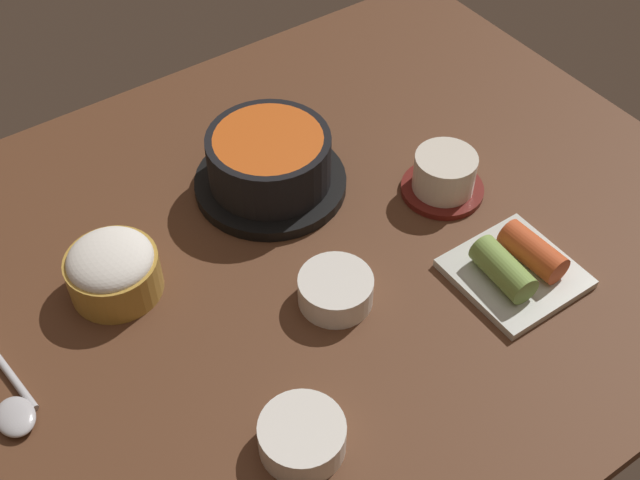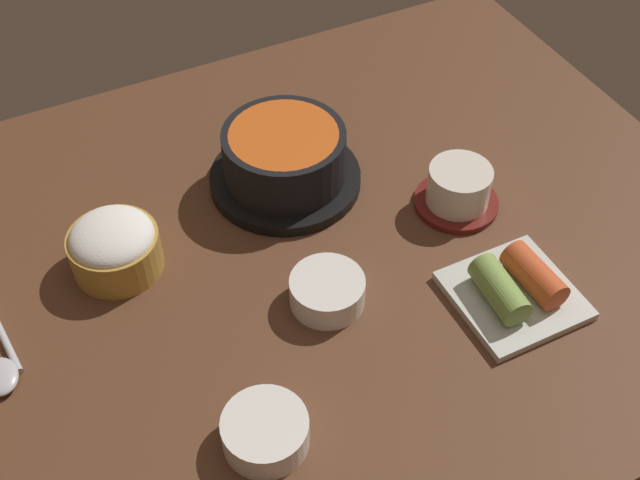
% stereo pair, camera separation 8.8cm
% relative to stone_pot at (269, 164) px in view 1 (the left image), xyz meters
% --- Properties ---
extents(dining_table, '(1.00, 0.76, 0.02)m').
position_rel_stone_pot_xyz_m(dining_table, '(-0.04, -0.11, -0.05)').
color(dining_table, '#56331E').
rests_on(dining_table, ground).
extents(stone_pot, '(0.18, 0.18, 0.08)m').
position_rel_stone_pot_xyz_m(stone_pot, '(0.00, 0.00, 0.00)').
color(stone_pot, black).
rests_on(stone_pot, dining_table).
extents(rice_bowl, '(0.10, 0.10, 0.06)m').
position_rel_stone_pot_xyz_m(rice_bowl, '(-0.22, -0.04, -0.01)').
color(rice_bowl, '#B78C38').
rests_on(rice_bowl, dining_table).
extents(tea_cup_with_saucer, '(0.10, 0.10, 0.05)m').
position_rel_stone_pot_xyz_m(tea_cup_with_saucer, '(0.16, -0.12, -0.01)').
color(tea_cup_with_saucer, maroon).
rests_on(tea_cup_with_saucer, dining_table).
extents(banchan_cup_center, '(0.08, 0.08, 0.03)m').
position_rel_stone_pot_xyz_m(banchan_cup_center, '(-0.04, -0.19, -0.02)').
color(banchan_cup_center, white).
rests_on(banchan_cup_center, dining_table).
extents(kimchi_plate, '(0.12, 0.12, 0.04)m').
position_rel_stone_pot_xyz_m(kimchi_plate, '(0.14, -0.27, -0.02)').
color(kimchi_plate, silver).
rests_on(kimchi_plate, dining_table).
extents(side_bowl_near, '(0.08, 0.08, 0.03)m').
position_rel_stone_pot_xyz_m(side_bowl_near, '(-0.16, -0.31, -0.02)').
color(side_bowl_near, white).
rests_on(side_bowl_near, dining_table).
extents(spoon, '(0.04, 0.18, 0.01)m').
position_rel_stone_pot_xyz_m(spoon, '(-0.36, -0.11, -0.03)').
color(spoon, '#B7B7BC').
rests_on(spoon, dining_table).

